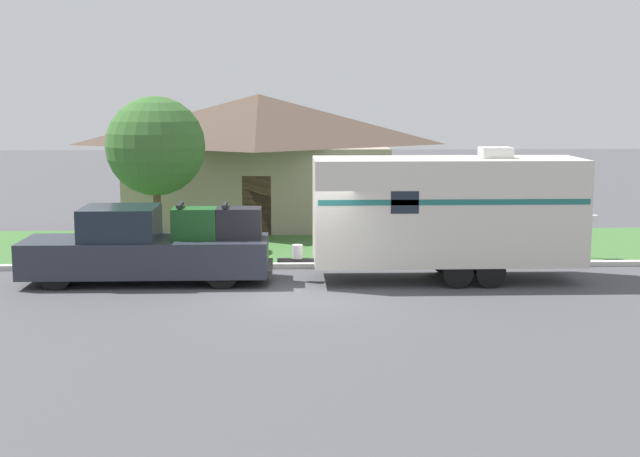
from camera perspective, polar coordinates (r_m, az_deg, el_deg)
name	(u,v)px	position (r m, az deg, el deg)	size (l,w,h in m)	color
ground_plane	(305,298)	(21.62, -0.99, -4.44)	(120.00, 120.00, 0.00)	#47474C
curb_strip	(302,266)	(25.28, -1.16, -2.38)	(80.00, 0.30, 0.14)	beige
lawn_strip	(300,246)	(28.88, -1.28, -1.13)	(80.00, 7.00, 0.03)	#3D6B33
house_across_street	(259,157)	(33.99, -3.92, 4.60)	(10.12, 6.95, 4.91)	gray
pickup_truck	(149,248)	(23.62, -10.92, -1.22)	(6.45, 2.01, 2.08)	black
travel_trailer	(447,210)	(23.58, 8.12, 1.15)	(7.93, 2.29, 3.51)	black
mailbox	(589,225)	(27.72, 16.84, 0.20)	(0.48, 0.20, 1.32)	brown
tree_in_yard	(156,146)	(28.47, -10.48, 5.20)	(3.12, 3.12, 4.84)	brown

